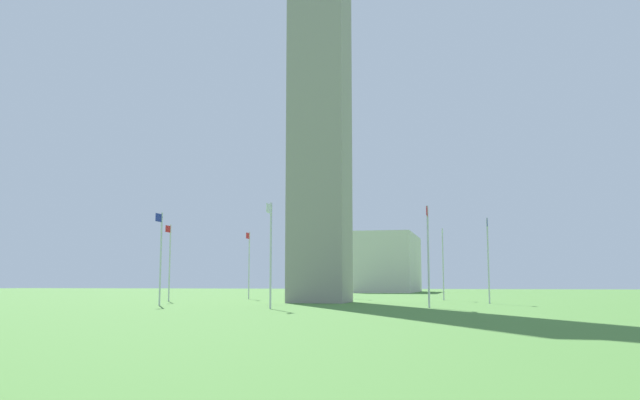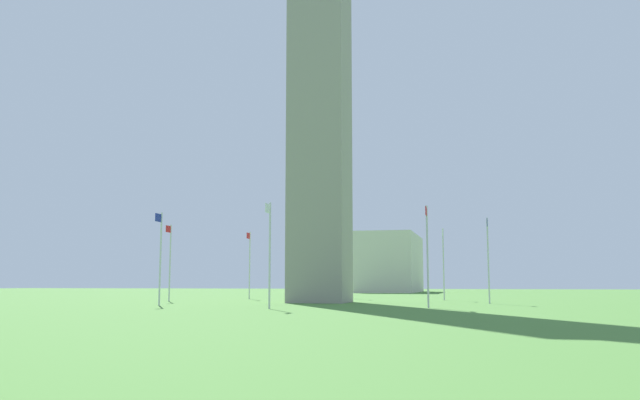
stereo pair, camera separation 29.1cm
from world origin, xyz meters
The scene contains 11 objects.
ground_plane centered at (0.00, 0.00, 0.00)m, with size 260.00×260.00×0.00m, color #477A33.
obelisk_monument centered at (0.00, 0.00, 23.08)m, with size 5.08×5.08×46.16m.
flagpole_n centered at (14.80, 0.00, 4.02)m, with size 1.12×0.14×7.29m.
flagpole_ne centered at (10.48, 10.42, 4.02)m, with size 1.12×0.14×7.29m.
flagpole_e centered at (0.07, 14.73, 4.02)m, with size 1.12×0.14×7.29m.
flagpole_se centered at (-10.35, 10.42, 4.02)m, with size 1.12×0.14×7.29m.
flagpole_s centered at (-14.67, 0.00, 4.02)m, with size 1.12×0.14×7.29m.
flagpole_sw centered at (-10.35, -10.42, 4.02)m, with size 1.12×0.14×7.29m.
flagpole_w centered at (0.07, -14.73, 4.02)m, with size 1.12×0.14×7.29m.
flagpole_nw centered at (10.48, -10.42, 4.02)m, with size 1.12×0.14×7.29m.
distant_building centered at (-66.71, -2.55, 5.36)m, with size 24.18×10.44×10.71m.
Camera 1 is at (58.38, 13.80, 1.78)m, focal length 37.24 mm.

